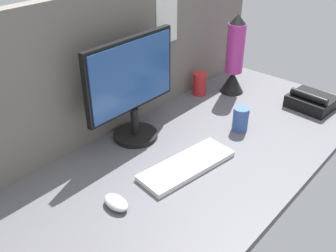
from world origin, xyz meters
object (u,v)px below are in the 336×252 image
at_px(mug_red_plastic, 199,84).
at_px(desk_phone, 311,101).
at_px(keyboard, 187,165).
at_px(mug_ceramic_blue, 241,119).
at_px(monitor, 132,85).
at_px(mouse, 116,202).
at_px(lava_lamp, 234,61).

bearing_deg(mug_red_plastic, desk_phone, -64.60).
distance_m(keyboard, mug_ceramic_blue, 0.36).
height_order(monitor, mouse, monitor).
bearing_deg(monitor, desk_phone, -31.54).
distance_m(mouse, lava_lamp, 0.97).
height_order(keyboard, mouse, mouse).
height_order(keyboard, lava_lamp, lava_lamp).
xyz_separation_m(mug_red_plastic, desk_phone, (0.22, -0.47, -0.02)).
xyz_separation_m(monitor, keyboard, (-0.03, -0.29, -0.22)).
distance_m(monitor, keyboard, 0.37).
distance_m(mouse, mug_red_plastic, 0.86).
bearing_deg(mug_ceramic_blue, monitor, 138.19).
relative_size(monitor, lava_lamp, 1.11).
distance_m(mouse, mug_ceramic_blue, 0.66).
relative_size(keyboard, mouse, 3.85).
relative_size(lava_lamp, desk_phone, 1.90).
distance_m(monitor, mug_red_plastic, 0.52).
xyz_separation_m(monitor, mug_ceramic_blue, (0.33, -0.29, -0.18)).
relative_size(keyboard, mug_red_plastic, 3.37).
bearing_deg(mouse, lava_lamp, 14.69).
distance_m(monitor, desk_phone, 0.86).
bearing_deg(keyboard, desk_phone, -3.04).
relative_size(monitor, desk_phone, 2.11).
bearing_deg(mug_red_plastic, monitor, -175.54).
xyz_separation_m(mouse, mug_ceramic_blue, (0.66, -0.04, 0.03)).
relative_size(mouse, desk_phone, 0.47).
bearing_deg(desk_phone, mug_ceramic_blue, 159.62).
xyz_separation_m(mouse, mug_red_plastic, (0.81, 0.29, 0.04)).
distance_m(keyboard, desk_phone, 0.75).
bearing_deg(mug_red_plastic, lava_lamp, -39.30).
xyz_separation_m(monitor, lava_lamp, (0.61, -0.07, -0.07)).
height_order(mouse, mug_red_plastic, mug_red_plastic).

